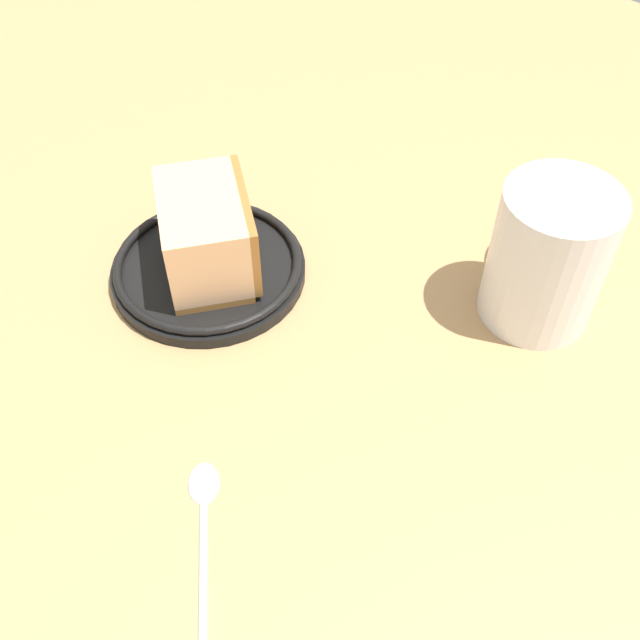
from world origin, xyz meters
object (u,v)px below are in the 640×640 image
(cake_slice, at_px, (207,234))
(teaspoon, at_px, (203,511))
(small_plate, at_px, (208,268))
(tea_mug, at_px, (548,254))

(cake_slice, relative_size, teaspoon, 1.17)
(small_plate, distance_m, tea_mug, 0.26)
(small_plate, distance_m, teaspoon, 0.21)
(small_plate, relative_size, cake_slice, 1.33)
(tea_mug, height_order, teaspoon, tea_mug)
(small_plate, xyz_separation_m, cake_slice, (0.00, 0.00, 0.04))
(small_plate, bearing_deg, cake_slice, 53.18)
(small_plate, height_order, tea_mug, tea_mug)
(cake_slice, height_order, tea_mug, tea_mug)
(cake_slice, height_order, teaspoon, cake_slice)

